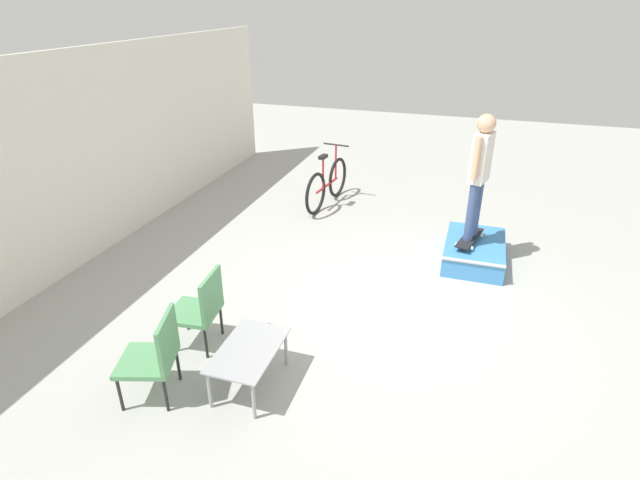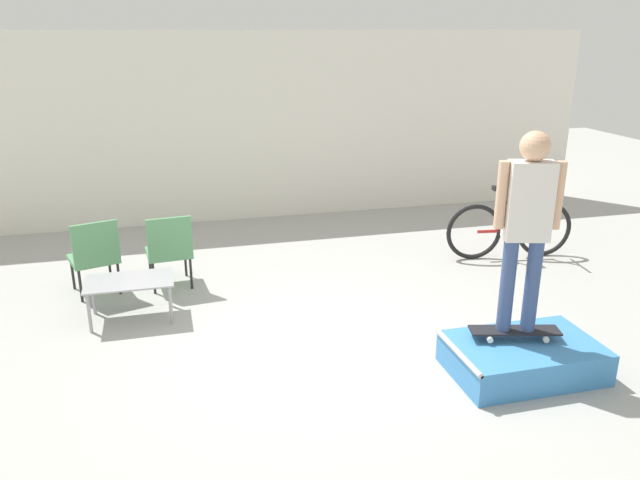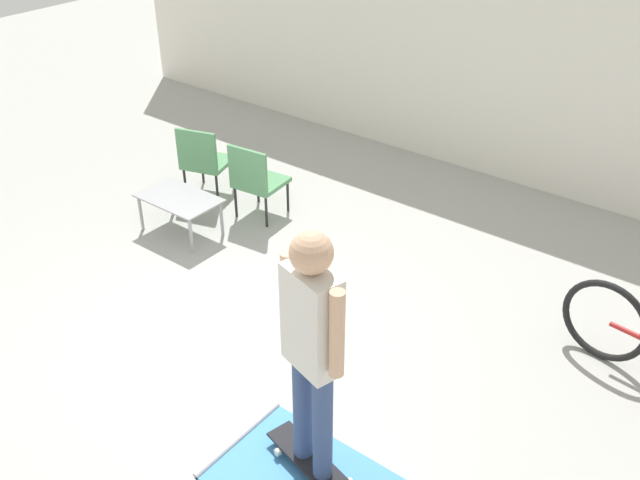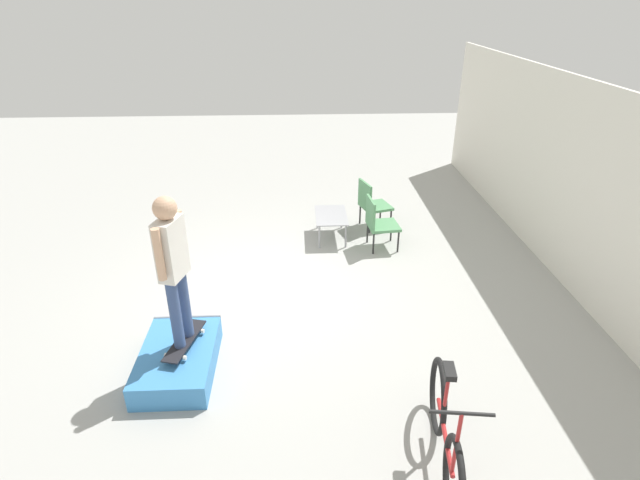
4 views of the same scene
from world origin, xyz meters
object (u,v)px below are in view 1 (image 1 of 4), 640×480
object	(u,v)px
skate_ramp_box	(474,251)
patio_chair_right	(201,307)
patio_chair_left	(155,354)
bicycle	(327,184)
skateboard_on_ramp	(470,238)
coffee_table	(249,353)
person_skater	(480,167)

from	to	relation	value
skate_ramp_box	patio_chair_right	xyz separation A→B (m)	(-3.06, 2.86, 0.36)
patio_chair_left	bicycle	distance (m)	5.40
skateboard_on_ramp	coffee_table	world-z (taller)	coffee_table
person_skater	coffee_table	distance (m)	4.12
skateboard_on_ramp	person_skater	world-z (taller)	person_skater
coffee_table	patio_chair_left	bearing A→B (deg)	117.29
coffee_table	patio_chair_left	distance (m)	0.90
patio_chair_left	bicycle	world-z (taller)	bicycle
patio_chair_left	patio_chair_right	xyz separation A→B (m)	(0.85, -0.00, 0.00)
coffee_table	patio_chair_right	size ratio (longest dim) A/B	0.99
skate_ramp_box	skateboard_on_ramp	distance (m)	0.26
skate_ramp_box	skateboard_on_ramp	world-z (taller)	skateboard_on_ramp
bicycle	coffee_table	bearing A→B (deg)	-164.44
skateboard_on_ramp	bicycle	xyz separation A→B (m)	(1.53, 2.70, 0.02)
patio_chair_right	bicycle	size ratio (longest dim) A/B	0.52
skateboard_on_ramp	patio_chair_left	size ratio (longest dim) A/B	0.90
skate_ramp_box	skateboard_on_ramp	bearing A→B (deg)	120.01
skateboard_on_ramp	coffee_table	distance (m)	3.98
coffee_table	patio_chair_right	distance (m)	0.91
person_skater	patio_chair_right	size ratio (longest dim) A/B	1.95
skate_ramp_box	coffee_table	size ratio (longest dim) A/B	1.47
coffee_table	skateboard_on_ramp	bearing A→B (deg)	-29.76
coffee_table	bicycle	world-z (taller)	bicycle
skateboard_on_ramp	patio_chair_left	distance (m)	4.75
skate_ramp_box	patio_chair_left	world-z (taller)	patio_chair_left
skate_ramp_box	skateboard_on_ramp	xyz separation A→B (m)	(-0.05, 0.09, 0.24)
patio_chair_left	bicycle	bearing A→B (deg)	162.04
person_skater	bicycle	distance (m)	3.28
patio_chair_right	skateboard_on_ramp	bearing A→B (deg)	131.56
person_skater	bicycle	size ratio (longest dim) A/B	1.02
skateboard_on_ramp	bicycle	distance (m)	3.10
coffee_table	bicycle	size ratio (longest dim) A/B	0.52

